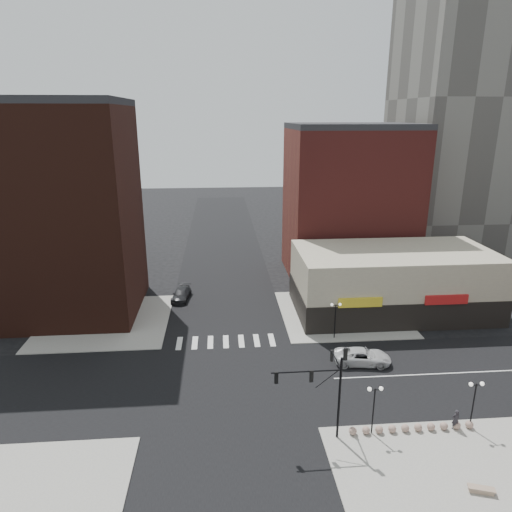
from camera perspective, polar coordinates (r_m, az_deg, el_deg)
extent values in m
plane|color=black|center=(44.19, -3.46, -15.62)|extent=(240.00, 240.00, 0.00)
cube|color=black|center=(44.19, -3.46, -15.61)|extent=(200.00, 14.00, 0.02)
cube|color=black|center=(44.19, -3.46, -15.60)|extent=(14.00, 200.00, 0.02)
cube|color=gray|center=(58.61, -18.25, -7.75)|extent=(15.00, 15.00, 0.12)
cube|color=gray|center=(58.82, 10.58, -7.04)|extent=(15.00, 15.00, 0.12)
cube|color=gray|center=(37.10, 25.54, -24.86)|extent=(18.00, 14.00, 0.12)
cube|color=#351811|center=(59.76, -22.72, 4.85)|extent=(16.00, 15.00, 25.00)
cube|color=#351811|center=(79.87, -27.79, 2.24)|extent=(20.00, 18.00, 12.00)
cube|color=maroon|center=(70.60, 11.50, 6.33)|extent=(18.00, 15.00, 22.00)
cube|color=#B4AD8F|center=(59.79, 16.70, -3.01)|extent=(24.00, 12.00, 8.00)
cube|color=black|center=(60.60, 16.51, -5.05)|extent=(24.20, 12.20, 3.40)
cylinder|color=black|center=(36.47, 10.36, -17.20)|extent=(0.18, 0.18, 7.00)
cylinder|color=black|center=(34.58, 6.29, -14.16)|extent=(5.20, 0.11, 0.11)
cylinder|color=black|center=(35.26, 8.90, -14.94)|extent=(1.72, 0.06, 1.46)
cylinder|color=black|center=(36.37, 9.97, -12.63)|extent=(0.11, 3.00, 0.11)
cube|color=black|center=(34.48, 2.55, -14.95)|extent=(0.28, 0.18, 0.95)
sphere|color=red|center=(34.32, 2.56, -14.52)|extent=(0.16, 0.16, 0.16)
cube|color=black|center=(34.86, 6.94, -14.67)|extent=(0.28, 0.18, 0.95)
sphere|color=red|center=(34.70, 6.96, -14.25)|extent=(0.16, 0.16, 0.16)
cube|color=black|center=(37.66, 9.45, -12.19)|extent=(0.18, 0.28, 0.95)
sphere|color=red|center=(37.51, 9.47, -11.79)|extent=(0.16, 0.16, 0.16)
cube|color=black|center=(34.54, 11.12, -11.94)|extent=(0.28, 0.18, 0.95)
sphere|color=red|center=(34.40, 11.15, -11.51)|extent=(0.16, 0.16, 0.16)
cylinder|color=black|center=(38.16, 14.45, -18.29)|extent=(0.11, 0.11, 4.00)
cylinder|color=black|center=(37.10, 14.68, -15.89)|extent=(0.90, 0.06, 0.06)
sphere|color=white|center=(36.91, 14.00, -15.84)|extent=(0.32, 0.32, 0.32)
sphere|color=white|center=(37.19, 15.37, -15.69)|extent=(0.32, 0.32, 0.32)
cylinder|color=black|center=(41.27, 25.48, -16.59)|extent=(0.11, 0.11, 4.00)
cylinder|color=black|center=(40.29, 25.84, -14.33)|extent=(0.90, 0.06, 0.06)
sphere|color=white|center=(40.03, 25.29, -14.30)|extent=(0.32, 0.32, 0.32)
sphere|color=white|center=(40.46, 26.43, -14.11)|extent=(0.32, 0.32, 0.32)
cylinder|color=black|center=(51.65, 9.85, -8.03)|extent=(0.11, 0.11, 4.00)
cylinder|color=black|center=(50.88, 9.96, -6.10)|extent=(0.90, 0.06, 0.06)
sphere|color=white|center=(50.73, 9.47, -6.02)|extent=(0.32, 0.32, 0.32)
sphere|color=white|center=(50.95, 10.46, -5.97)|extent=(0.32, 0.32, 0.32)
sphere|color=gray|center=(38.74, 12.01, -20.60)|extent=(0.61, 0.61, 0.61)
sphere|color=gray|center=(39.02, 13.59, -20.40)|extent=(0.61, 0.61, 0.61)
sphere|color=gray|center=(39.33, 15.14, -20.20)|extent=(0.61, 0.61, 0.61)
sphere|color=gray|center=(39.67, 16.66, -19.98)|extent=(0.61, 0.61, 0.61)
sphere|color=gray|center=(40.02, 18.15, -19.76)|extent=(0.61, 0.61, 0.61)
sphere|color=gray|center=(40.41, 19.61, -19.52)|extent=(0.61, 0.61, 0.61)
sphere|color=gray|center=(40.81, 21.03, -19.28)|extent=(0.61, 0.61, 0.61)
sphere|color=gray|center=(41.24, 22.43, -19.04)|extent=(0.61, 0.61, 0.61)
sphere|color=gray|center=(41.69, 23.79, -18.79)|extent=(0.61, 0.61, 0.61)
sphere|color=gray|center=(42.16, 25.11, -18.53)|extent=(0.61, 0.61, 0.61)
imported|color=silver|center=(47.99, 13.17, -12.13)|extent=(5.90, 3.30, 1.56)
imported|color=black|center=(62.67, -9.32, -4.73)|extent=(2.76, 5.34, 1.48)
imported|color=#262328|center=(41.31, 23.67, -18.20)|extent=(0.66, 0.46, 1.72)
cube|color=gray|center=(36.92, 26.32, -24.80)|extent=(1.56, 0.86, 0.28)
cube|color=gray|center=(36.80, 26.36, -24.57)|extent=(1.77, 1.01, 0.11)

